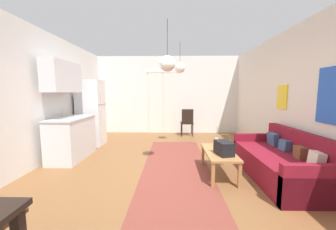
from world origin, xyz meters
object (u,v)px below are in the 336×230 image
Objects in this scene: pendant_lamp_near at (167,64)px; accent_chair at (187,121)px; bamboo_vase at (217,142)px; handbag at (224,148)px; refrigerator at (91,113)px; coffee_table at (219,154)px; pendant_lamp_far at (180,67)px; couch at (282,163)px.

accent_chair is at bearing 78.56° from pendant_lamp_near.
bamboo_vase is at bearing 5.74° from pendant_lamp_near.
bamboo_vase is at bearing 95.69° from accent_chair.
pendant_lamp_near is at bearing 77.48° from accent_chair.
refrigerator is at bearing 144.99° from handbag.
handbag is (0.03, -0.20, 0.17)m from coffee_table.
pendant_lamp_far is at bearing 109.22° from coffee_table.
couch is at bearing -26.85° from refrigerator.
coffee_table is (-1.05, 0.11, 0.11)m from couch.
pendant_lamp_near is 1.17× the size of pendant_lamp_far.
pendant_lamp_near reaches higher than refrigerator.
refrigerator is at bearing 151.31° from bamboo_vase.
handbag is (0.01, -0.48, 0.03)m from bamboo_vase.
refrigerator is at bearing 176.02° from pendant_lamp_far.
pendant_lamp_far is at bearing -3.98° from refrigerator.
pendant_lamp_far is (0.29, 1.61, 0.13)m from pendant_lamp_near.
couch is 4.66m from refrigerator.
handbag reaches higher than coffee_table.
refrigerator is at bearing 153.15° from couch.
couch is 3.53m from accent_chair.
coffee_table is 1.15× the size of pendant_lamp_near.
couch is 2.09× the size of accent_chair.
handbag is at bearing -175.18° from couch.
handbag is 3.35m from accent_chair.
accent_chair is (-1.37, 3.25, 0.23)m from couch.
bamboo_vase is 2.87m from accent_chair.
bamboo_vase reaches higher than handbag.
coffee_table is 1.15× the size of accent_chair.
refrigerator is 2.73m from pendant_lamp_far.
handbag is at bearing -81.71° from coffee_table.
accent_chair is (2.75, 1.16, -0.40)m from refrigerator.
pendant_lamp_near is at bearing -39.65° from refrigerator.
coffee_table is 1.85m from pendant_lamp_near.
accent_chair is at bearing 95.82° from coffee_table.
pendant_lamp_near is at bearing 168.29° from coffee_table.
bamboo_vase is (-1.03, 0.39, 0.25)m from couch.
accent_chair reaches higher than bamboo_vase.
coffee_table is 2.57m from pendant_lamp_far.
coffee_table is at bearing 174.01° from couch.
couch is 1.06× the size of refrigerator.
accent_chair is (-0.35, 3.33, -0.05)m from handbag.
accent_chair reaches higher than handbag.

